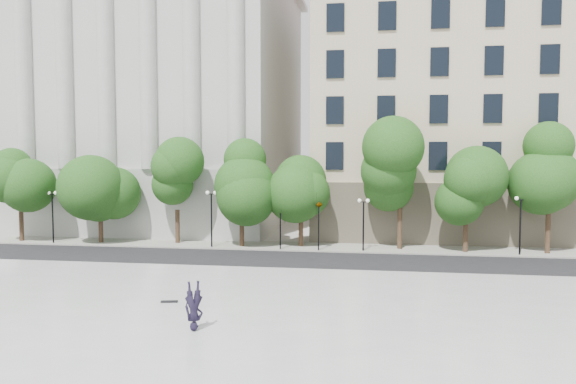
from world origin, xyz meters
name	(u,v)px	position (x,y,z in m)	size (l,w,h in m)	color
ground	(174,358)	(0.00, 0.00, 0.00)	(160.00, 160.00, 0.00)	beige
plaza	(200,326)	(0.00, 3.00, 0.23)	(44.00, 22.00, 0.45)	silver
street	(267,261)	(0.00, 18.00, 0.01)	(60.00, 8.00, 0.02)	black
far_sidewalk	(281,246)	(0.00, 24.00, 0.06)	(60.00, 4.00, 0.12)	#AAA69D
building_west	(146,101)	(-17.00, 38.57, 12.89)	(31.50, 27.65, 25.60)	#B6B6B1
building_east	(507,114)	(20.00, 38.91, 11.14)	(36.00, 26.15, 23.00)	beige
traffic_light_west	(280,202)	(0.21, 22.30, 3.67)	(0.92, 1.69, 4.17)	black
traffic_light_east	(319,202)	(3.09, 22.30, 3.74)	(1.06, 1.85, 4.24)	black
person_lying	(194,324)	(0.19, 1.73, 0.71)	(0.70, 0.46, 1.92)	black
skateboard	(169,302)	(-2.24, 5.51, 0.49)	(0.77, 0.20, 0.08)	black
street_trees	(269,181)	(-0.86, 23.56, 5.19)	(45.07, 4.91, 7.86)	#382619
lamp_posts	(277,211)	(-0.05, 22.60, 2.94)	(36.64, 0.28, 4.44)	black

